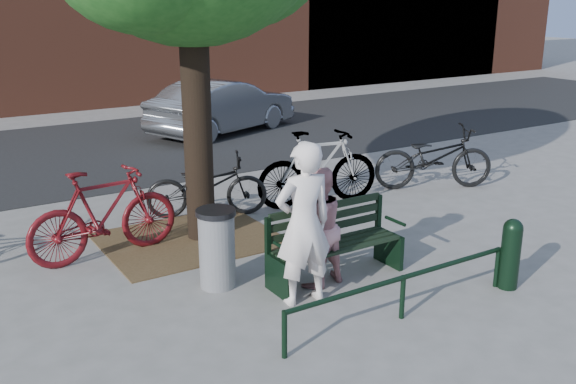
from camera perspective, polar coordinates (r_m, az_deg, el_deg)
ground at (r=8.05m, az=4.29°, el=-7.69°), size 90.00×90.00×0.00m
dirt_pit at (r=9.36m, az=-8.76°, el=-4.16°), size 2.40×2.00×0.02m
road at (r=15.38m, az=-14.84°, el=3.85°), size 40.00×7.00×0.01m
park_bench at (r=7.92m, az=4.02°, el=-4.34°), size 1.74×0.54×0.97m
guard_railing at (r=7.04m, az=10.20°, el=-8.06°), size 3.06×0.06×0.51m
person_left at (r=7.11m, az=1.40°, el=-2.86°), size 0.73×0.51×1.88m
person_right at (r=7.61m, az=2.61°, el=-3.17°), size 0.79×0.66×1.47m
bollard at (r=8.06m, az=19.19°, el=-5.00°), size 0.23×0.23×0.87m
litter_bin at (r=7.70m, az=-6.33°, el=-4.95°), size 0.47×0.47×0.97m
bicycle_b at (r=8.79m, az=-16.05°, el=-1.85°), size 2.09×0.74×1.23m
bicycle_c at (r=10.17m, az=-7.22°, el=0.54°), size 2.01×1.32×1.00m
bicycle_d at (r=10.61m, az=2.70°, el=2.15°), size 2.21×1.00×1.28m
bicycle_e at (r=11.87m, az=12.83°, el=2.99°), size 2.27×1.63×1.13m
parked_car at (r=16.48m, az=-5.82°, el=7.59°), size 4.41×2.83×1.37m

